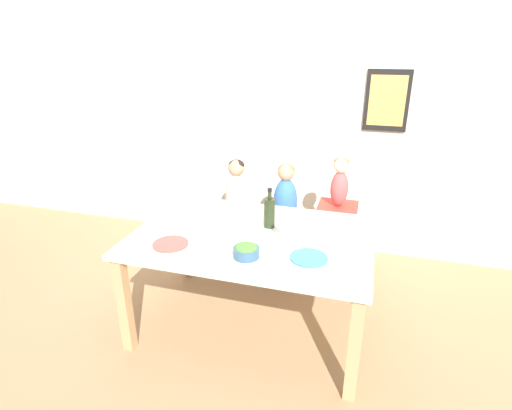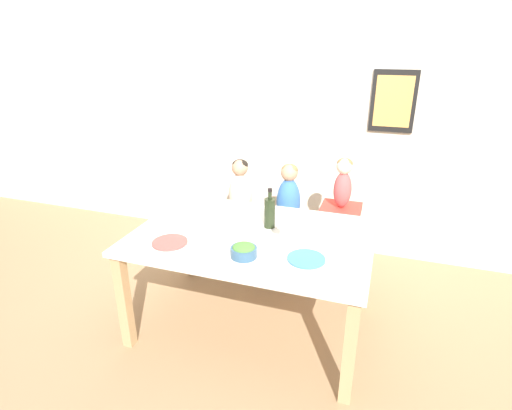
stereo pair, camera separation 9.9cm
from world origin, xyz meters
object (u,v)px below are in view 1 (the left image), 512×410
Objects in this scene: chair_right_highchair at (336,224)px; dinner_plate_front_right at (309,258)px; salad_bowl_large at (246,251)px; dinner_plate_front_left at (171,244)px; dinner_plate_back_left at (216,211)px; chair_far_left at (237,227)px; dinner_plate_back_right at (332,227)px; chair_far_center at (284,233)px; wine_bottle at (269,212)px; person_child_left at (237,191)px; paper_towel_roll at (216,220)px; person_child_center at (285,196)px; wine_glass_near at (282,223)px; person_baby_right at (340,180)px.

dinner_plate_front_right reaches higher than chair_right_highchair.
dinner_plate_front_left is (-0.51, 0.01, -0.04)m from salad_bowl_large.
chair_right_highchair is 3.07× the size of dinner_plate_back_left.
dinner_plate_back_right reaches higher than chair_far_left.
dinner_plate_front_left reaches higher than chair_far_left.
wine_bottle is at bearing -88.25° from chair_far_center.
person_child_left is 1.25m from dinner_plate_front_right.
person_child_left reaches higher than dinner_plate_front_left.
dinner_plate_front_left is at bearing 178.90° from salad_bowl_large.
dinner_plate_front_left is 1.09m from dinner_plate_back_right.
dinner_plate_front_right is (0.87, 0.07, 0.00)m from dinner_plate_front_left.
dinner_plate_back_right is at bearing 24.07° from paper_towel_roll.
chair_right_highchair is 1.17m from salad_bowl_large.
person_child_center is 1.04m from dinner_plate_front_right.
dinner_plate_front_left is at bearing -94.64° from chair_far_left.
person_child_left is (-0.87, 0.00, 0.20)m from chair_right_highchair.
dinner_plate_back_left is at bearing 111.63° from paper_towel_roll.
chair_far_center is 2.13× the size of paper_towel_roll.
paper_towel_roll is 1.33× the size of wine_glass_near.
person_child_center reaches higher than paper_towel_roll.
chair_far_left is 0.43m from chair_far_center.
paper_towel_roll is at bearing -130.68° from chair_right_highchair.
person_child_center is (0.43, 0.00, 0.00)m from person_child_left.
chair_right_highchair is 0.80m from wine_bottle.
paper_towel_roll is at bearing -80.22° from chair_far_left.
chair_right_highchair reaches higher than chair_far_center.
dinner_plate_front_left is at bearing -97.74° from dinner_plate_back_left.
salad_bowl_large reaches higher than dinner_plate_front_right.
wine_bottle is (0.45, -0.61, 0.11)m from person_child_left.
chair_far_left is 1.07m from wine_glass_near.
dinner_plate_front_right is (0.79, -0.98, 0.35)m from chair_far_left.
salad_bowl_large is 0.51m from dinner_plate_front_left.
salad_bowl_large is at bearing -167.28° from dinner_plate_front_right.
dinner_plate_front_left and dinner_plate_front_right have the same top height.
person_child_left is 1.34× the size of person_baby_right.
person_child_center is at bearing 110.02° from dinner_plate_front_right.
chair_far_left is 2.07× the size of dinner_plate_back_left.
person_child_center is at bearing -179.95° from person_baby_right.
person_baby_right is (0.87, 0.00, 0.53)m from chair_far_left.
person_child_left reaches higher than chair_right_highchair.
chair_right_highchair is 4.36× the size of salad_bowl_large.
person_baby_right reaches higher than dinner_plate_front_right.
person_child_center is 0.47m from person_baby_right.
dinner_plate_back_right is at bearing -89.57° from chair_right_highchair.
chair_far_left is 1.01m from person_baby_right.
dinner_plate_back_left and dinner_plate_front_right have the same top height.
paper_towel_roll is (0.14, -0.84, 0.45)m from chair_far_left.
dinner_plate_back_left is (-0.58, 0.32, -0.11)m from wine_glass_near.
dinner_plate_front_left reaches higher than chair_far_center.
dinner_plate_back_right is at bearing 41.83° from wine_glass_near.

